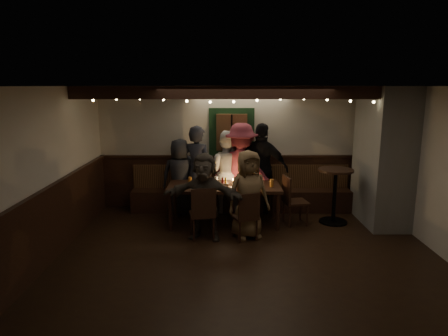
{
  "coord_description": "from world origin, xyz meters",
  "views": [
    {
      "loc": [
        -0.39,
        -5.92,
        2.61
      ],
      "look_at": [
        -0.36,
        1.6,
        1.05
      ],
      "focal_mm": 32.0,
      "sensor_mm": 36.0,
      "label": 1
    }
  ],
  "objects_px": {
    "chair_near_left": "(203,210)",
    "person_d": "(241,169)",
    "chair_near_right": "(247,214)",
    "person_e": "(262,169)",
    "chair_end": "(291,197)",
    "person_b": "(197,170)",
    "dining_table": "(224,189)",
    "high_top": "(335,189)",
    "person_a": "(180,176)",
    "person_f": "(204,197)",
    "person_g": "(248,194)",
    "person_c": "(226,172)"
  },
  "relations": [
    {
      "from": "person_c",
      "to": "person_a",
      "type": "bearing_deg",
      "value": 20.04
    },
    {
      "from": "dining_table",
      "to": "chair_end",
      "type": "distance_m",
      "value": 1.29
    },
    {
      "from": "chair_near_left",
      "to": "chair_near_right",
      "type": "height_order",
      "value": "chair_near_left"
    },
    {
      "from": "chair_near_right",
      "to": "chair_end",
      "type": "relative_size",
      "value": 0.91
    },
    {
      "from": "chair_end",
      "to": "person_d",
      "type": "relative_size",
      "value": 0.5
    },
    {
      "from": "chair_near_right",
      "to": "person_c",
      "type": "relative_size",
      "value": 0.5
    },
    {
      "from": "person_d",
      "to": "person_b",
      "type": "bearing_deg",
      "value": 20.41
    },
    {
      "from": "dining_table",
      "to": "person_d",
      "type": "relative_size",
      "value": 1.13
    },
    {
      "from": "chair_end",
      "to": "chair_near_right",
      "type": "bearing_deg",
      "value": -137.31
    },
    {
      "from": "chair_near_left",
      "to": "person_d",
      "type": "xyz_separation_m",
      "value": [
        0.72,
        1.45,
        0.41
      ]
    },
    {
      "from": "chair_near_right",
      "to": "person_e",
      "type": "xyz_separation_m",
      "value": [
        0.4,
        1.55,
        0.45
      ]
    },
    {
      "from": "dining_table",
      "to": "person_f",
      "type": "height_order",
      "value": "person_f"
    },
    {
      "from": "chair_near_left",
      "to": "chair_near_right",
      "type": "bearing_deg",
      "value": -2.99
    },
    {
      "from": "person_a",
      "to": "person_g",
      "type": "distance_m",
      "value": 1.91
    },
    {
      "from": "person_f",
      "to": "person_g",
      "type": "relative_size",
      "value": 0.97
    },
    {
      "from": "person_e",
      "to": "person_f",
      "type": "distance_m",
      "value": 1.83
    },
    {
      "from": "person_b",
      "to": "dining_table",
      "type": "bearing_deg",
      "value": 155.52
    },
    {
      "from": "dining_table",
      "to": "person_b",
      "type": "distance_m",
      "value": 0.86
    },
    {
      "from": "high_top",
      "to": "person_b",
      "type": "distance_m",
      "value": 2.74
    },
    {
      "from": "chair_near_left",
      "to": "chair_end",
      "type": "xyz_separation_m",
      "value": [
        1.64,
        0.79,
        0.0
      ]
    },
    {
      "from": "person_a",
      "to": "person_e",
      "type": "height_order",
      "value": "person_e"
    },
    {
      "from": "chair_near_left",
      "to": "chair_end",
      "type": "distance_m",
      "value": 1.82
    },
    {
      "from": "chair_end",
      "to": "high_top",
      "type": "height_order",
      "value": "high_top"
    },
    {
      "from": "person_a",
      "to": "person_f",
      "type": "bearing_deg",
      "value": 115.64
    },
    {
      "from": "chair_end",
      "to": "person_b",
      "type": "distance_m",
      "value": 1.98
    },
    {
      "from": "chair_near_left",
      "to": "person_e",
      "type": "relative_size",
      "value": 0.5
    },
    {
      "from": "chair_end",
      "to": "person_c",
      "type": "distance_m",
      "value": 1.5
    },
    {
      "from": "person_a",
      "to": "person_d",
      "type": "xyz_separation_m",
      "value": [
        1.26,
        -0.06,
        0.16
      ]
    },
    {
      "from": "chair_end",
      "to": "person_c",
      "type": "xyz_separation_m",
      "value": [
        -1.23,
        0.79,
        0.33
      ]
    },
    {
      "from": "person_c",
      "to": "person_e",
      "type": "height_order",
      "value": "person_e"
    },
    {
      "from": "person_a",
      "to": "person_f",
      "type": "height_order",
      "value": "person_a"
    },
    {
      "from": "dining_table",
      "to": "person_g",
      "type": "bearing_deg",
      "value": -59.32
    },
    {
      "from": "chair_near_left",
      "to": "person_g",
      "type": "bearing_deg",
      "value": 9.3
    },
    {
      "from": "person_e",
      "to": "person_g",
      "type": "height_order",
      "value": "person_e"
    },
    {
      "from": "dining_table",
      "to": "chair_near_right",
      "type": "relative_size",
      "value": 2.49
    },
    {
      "from": "chair_end",
      "to": "person_b",
      "type": "bearing_deg",
      "value": 159.95
    },
    {
      "from": "high_top",
      "to": "chair_near_right",
      "type": "bearing_deg",
      "value": -152.16
    },
    {
      "from": "person_f",
      "to": "person_g",
      "type": "height_order",
      "value": "person_g"
    },
    {
      "from": "person_a",
      "to": "person_d",
      "type": "distance_m",
      "value": 1.27
    },
    {
      "from": "chair_near_left",
      "to": "person_d",
      "type": "relative_size",
      "value": 0.5
    },
    {
      "from": "person_b",
      "to": "person_e",
      "type": "xyz_separation_m",
      "value": [
        1.32,
        0.06,
        0.02
      ]
    },
    {
      "from": "person_e",
      "to": "person_d",
      "type": "bearing_deg",
      "value": 28.23
    },
    {
      "from": "person_d",
      "to": "person_e",
      "type": "xyz_separation_m",
      "value": [
        0.43,
        0.06,
        -0.0
      ]
    },
    {
      "from": "chair_near_left",
      "to": "person_d",
      "type": "distance_m",
      "value": 1.67
    },
    {
      "from": "high_top",
      "to": "person_b",
      "type": "relative_size",
      "value": 0.58
    },
    {
      "from": "dining_table",
      "to": "person_b",
      "type": "xyz_separation_m",
      "value": [
        -0.54,
        0.63,
        0.22
      ]
    },
    {
      "from": "chair_near_left",
      "to": "person_g",
      "type": "xyz_separation_m",
      "value": [
        0.78,
        0.13,
        0.25
      ]
    },
    {
      "from": "dining_table",
      "to": "chair_near_right",
      "type": "height_order",
      "value": "dining_table"
    },
    {
      "from": "person_b",
      "to": "person_e",
      "type": "relative_size",
      "value": 0.98
    },
    {
      "from": "dining_table",
      "to": "person_f",
      "type": "relative_size",
      "value": 1.41
    }
  ]
}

